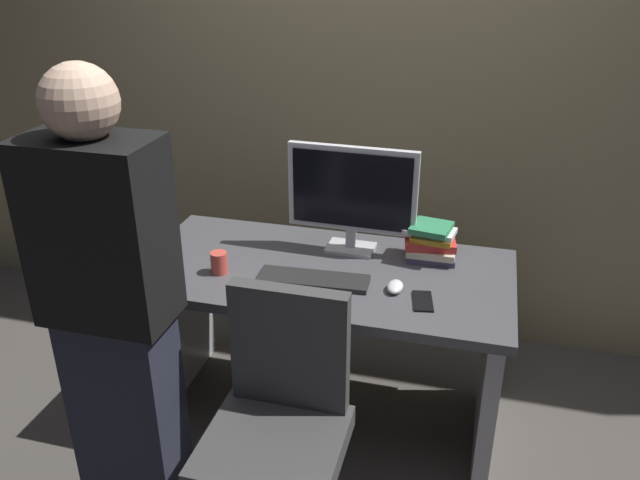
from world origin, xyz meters
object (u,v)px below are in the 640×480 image
at_px(office_chair, 279,444).
at_px(mouse, 395,287).
at_px(cup_near_keyboard, 219,263).
at_px(book_stack, 431,243).
at_px(desk, 323,315).
at_px(cell_phone, 423,301).
at_px(monitor, 352,194).
at_px(person_at_desk, 114,318).
at_px(keyboard, 313,279).

relative_size(office_chair, mouse, 9.40).
xyz_separation_m(cup_near_keyboard, book_stack, (0.79, 0.33, 0.03)).
height_order(desk, cup_near_keyboard, cup_near_keyboard).
bearing_deg(book_stack, cell_phone, -87.96).
bearing_deg(office_chair, monitor, 87.31).
relative_size(person_at_desk, monitor, 3.03).
distance_m(cup_near_keyboard, cell_phone, 0.81).
relative_size(monitor, cell_phone, 3.75).
bearing_deg(cup_near_keyboard, monitor, 36.09).
height_order(desk, office_chair, office_chair).
bearing_deg(keyboard, desk, 81.88).
xyz_separation_m(cup_near_keyboard, cell_phone, (0.81, -0.02, -0.04)).
height_order(desk, mouse, mouse).
distance_m(office_chair, mouse, 0.72).
bearing_deg(monitor, book_stack, 0.03).
bearing_deg(keyboard, cell_phone, -9.49).
xyz_separation_m(person_at_desk, mouse, (0.81, 0.60, -0.10)).
xyz_separation_m(book_stack, cell_phone, (0.01, -0.36, -0.07)).
bearing_deg(book_stack, cup_near_keyboard, -157.16).
relative_size(keyboard, cell_phone, 2.99).
bearing_deg(desk, monitor, 70.31).
distance_m(monitor, book_stack, 0.38).
bearing_deg(cell_phone, office_chair, -137.22).
xyz_separation_m(mouse, cell_phone, (0.11, -0.06, -0.01)).
bearing_deg(monitor, cup_near_keyboard, -143.91).
height_order(keyboard, book_stack, book_stack).
xyz_separation_m(person_at_desk, book_stack, (0.91, 0.90, -0.04)).
relative_size(keyboard, cup_near_keyboard, 4.87).
distance_m(desk, cell_phone, 0.50).
distance_m(book_stack, cell_phone, 0.36).
height_order(person_at_desk, keyboard, person_at_desk).
bearing_deg(cell_phone, monitor, 123.87).
height_order(office_chair, keyboard, office_chair).
height_order(desk, cell_phone, cell_phone).
height_order(office_chair, mouse, office_chair).
height_order(office_chair, book_stack, office_chair).
height_order(person_at_desk, book_stack, person_at_desk).
bearing_deg(desk, cell_phone, -21.09).
distance_m(monitor, mouse, 0.45).
bearing_deg(office_chair, mouse, 64.36).
height_order(person_at_desk, cell_phone, person_at_desk).
relative_size(office_chair, person_at_desk, 0.57).
xyz_separation_m(desk, book_stack, (0.41, 0.20, 0.30)).
relative_size(mouse, cell_phone, 0.69).
distance_m(monitor, cell_phone, 0.56).
relative_size(desk, cup_near_keyboard, 17.05).
bearing_deg(person_at_desk, keyboard, 49.90).
bearing_deg(cell_phone, person_at_desk, -160.01).
relative_size(desk, person_at_desk, 0.92).
xyz_separation_m(keyboard, book_stack, (0.42, 0.31, 0.07)).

